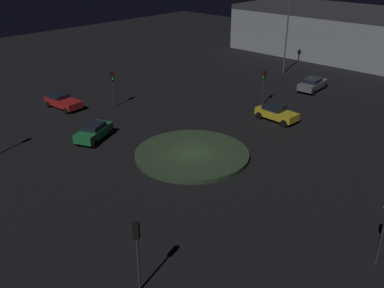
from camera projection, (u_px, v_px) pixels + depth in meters
ground_plane at (192, 156)px, 35.23m from camera, size 117.36×117.36×0.00m
roundabout_island at (192, 154)px, 35.16m from camera, size 9.32×9.32×0.34m
car_yellow at (276, 113)px, 41.95m from camera, size 2.09×4.15×1.59m
car_red at (63, 101)px, 45.20m from camera, size 2.23×4.44×1.41m
car_green at (94, 131)px, 37.80m from camera, size 4.30×3.24×1.51m
car_grey at (312, 84)px, 50.51m from camera, size 4.51×2.33×1.49m
traffic_light_west at (264, 81)px, 45.23m from camera, size 0.38×0.34×3.78m
traffic_light_south at (113, 82)px, 44.63m from camera, size 0.34×0.38×3.80m
traffic_light_northeast at (137, 242)px, 20.45m from camera, size 0.40×0.37×4.07m
streetlamp_west at (288, 24)px, 54.91m from camera, size 0.54×0.54×9.92m
store_building at (350, 33)px, 64.95m from camera, size 15.50×34.07×6.91m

